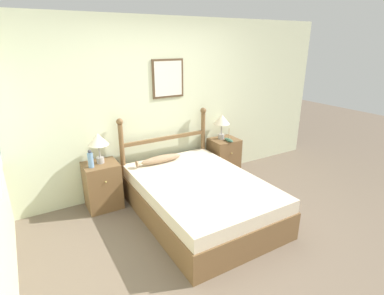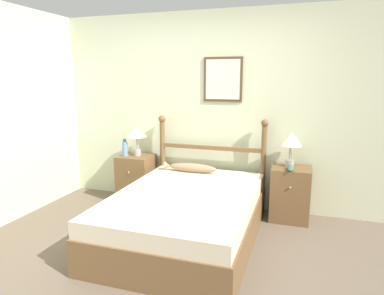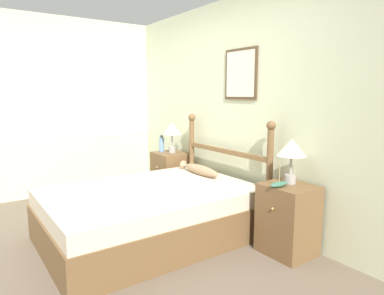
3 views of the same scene
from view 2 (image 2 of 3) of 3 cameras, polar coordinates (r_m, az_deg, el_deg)
ground_plane at (r=3.37m, az=-5.31°, el=-18.91°), size 16.00×16.00×0.00m
wall_back at (r=4.56m, az=3.08°, el=6.13°), size 6.40×0.08×2.55m
bed at (r=3.73m, az=-1.02°, el=-11.32°), size 1.44×2.07×0.52m
headboard at (r=4.51m, az=3.12°, el=-1.63°), size 1.47×0.09×1.21m
nightstand_left at (r=4.86m, az=-9.24°, el=-5.11°), size 0.46×0.43×0.65m
nightstand_right at (r=4.35m, az=16.06°, el=-7.41°), size 0.46×0.43×0.65m
table_lamp_left at (r=4.73m, az=-9.21°, el=2.44°), size 0.27×0.27×0.42m
table_lamp_right at (r=4.24m, az=16.13°, el=1.09°), size 0.27×0.27×0.42m
bottle at (r=4.76m, az=-11.12°, el=-0.10°), size 0.07×0.07×0.24m
model_boat at (r=4.13m, az=16.12°, el=-3.30°), size 0.07×0.21×0.22m
fish_pillow at (r=4.39m, az=-0.25°, el=-3.37°), size 0.70×0.12×0.12m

